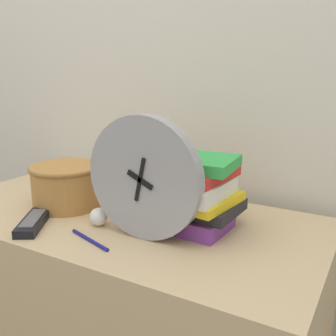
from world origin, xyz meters
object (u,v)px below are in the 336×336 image
object	(u,v)px
desk_clock	(144,178)
book_stack	(190,191)
tv_remote	(33,222)
pen	(90,240)
basket	(66,184)
crumpled_paper_ball	(98,217)

from	to	relation	value
desk_clock	book_stack	distance (m)	0.13
tv_remote	pen	world-z (taller)	tv_remote
tv_remote	pen	size ratio (longest dim) A/B	1.18
tv_remote	pen	distance (m)	0.18
book_stack	basket	bearing A→B (deg)	-173.65
desk_clock	pen	size ratio (longest dim) A/B	2.08
book_stack	tv_remote	world-z (taller)	book_stack
tv_remote	book_stack	bearing A→B (deg)	29.99
tv_remote	crumpled_paper_ball	size ratio (longest dim) A/B	3.59
tv_remote	crumpled_paper_ball	bearing A→B (deg)	31.63
desk_clock	crumpled_paper_ball	distance (m)	0.18
desk_clock	basket	xyz separation A→B (m)	(-0.30, 0.07, -0.08)
desk_clock	pen	distance (m)	0.18
book_stack	basket	distance (m)	0.36
crumpled_paper_ball	tv_remote	bearing A→B (deg)	-148.37
desk_clock	crumpled_paper_ball	xyz separation A→B (m)	(-0.14, 0.00, -0.12)
desk_clock	tv_remote	distance (m)	0.31
desk_clock	book_stack	bearing A→B (deg)	62.08
book_stack	crumpled_paper_ball	xyz separation A→B (m)	(-0.20, -0.11, -0.07)
desk_clock	book_stack	xyz separation A→B (m)	(0.06, 0.11, -0.05)
basket	crumpled_paper_ball	distance (m)	0.18
basket	pen	distance (m)	0.26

